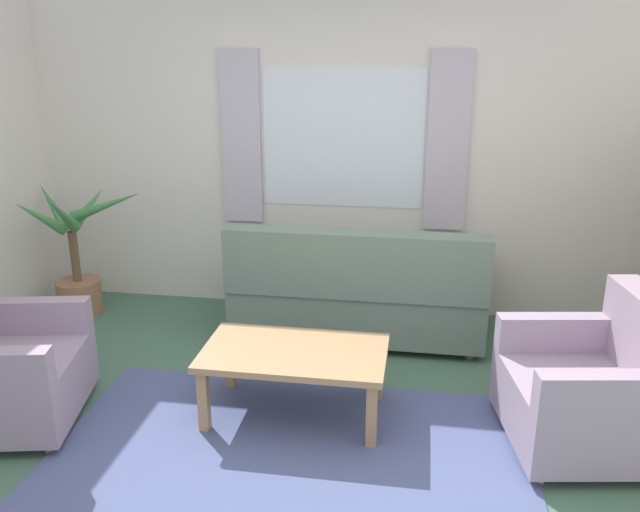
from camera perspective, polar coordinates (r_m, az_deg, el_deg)
The scene contains 8 objects.
ground_plane at distance 3.78m, azimuth -2.62°, elevation -17.10°, with size 6.24×6.24×0.00m, color #476B56.
wall_back at distance 5.40m, azimuth 2.08°, elevation 8.70°, with size 5.32×0.12×2.60m, color silver.
window_with_curtains at distance 5.29m, azimuth 1.98°, elevation 10.16°, with size 1.98×0.07×1.40m.
area_rug at distance 3.78m, azimuth -2.62°, elevation -17.03°, with size 2.67×1.65×0.01m, color #4C5684.
couch at distance 4.99m, azimuth 3.31°, elevation -3.22°, with size 1.90×0.82×0.92m.
armchair_right at distance 3.99m, azimuth 22.95°, elevation -10.66°, with size 0.95×0.96×0.88m.
coffee_table at distance 3.95m, azimuth -2.25°, elevation -8.96°, with size 1.10×0.64×0.44m.
potted_plant at distance 5.77m, azimuth -20.53°, elevation -0.37°, with size 1.14×1.04×1.16m.
Camera 1 is at (0.65, -3.02, 2.18)m, focal length 36.54 mm.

